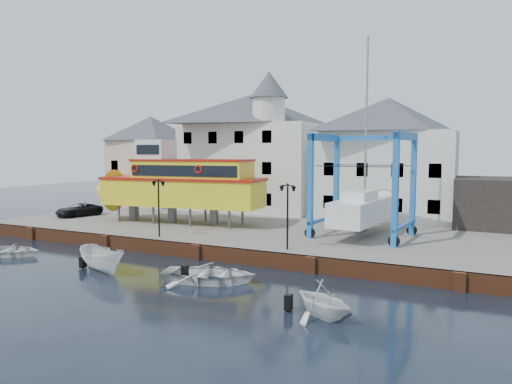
% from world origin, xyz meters
% --- Properties ---
extents(ground, '(140.00, 140.00, 0.00)m').
position_xyz_m(ground, '(0.00, 0.00, 0.00)').
color(ground, black).
rests_on(ground, ground).
extents(hardstanding, '(44.00, 22.00, 1.00)m').
position_xyz_m(hardstanding, '(0.00, 11.00, 0.50)').
color(hardstanding, slate).
rests_on(hardstanding, ground).
extents(quay_wall, '(44.00, 0.47, 1.00)m').
position_xyz_m(quay_wall, '(-0.00, 0.10, 0.50)').
color(quay_wall, brown).
rests_on(quay_wall, ground).
extents(building_pink, '(8.00, 7.00, 10.30)m').
position_xyz_m(building_pink, '(-18.00, 18.00, 6.15)').
color(building_pink, beige).
rests_on(building_pink, hardstanding).
extents(building_white_main, '(14.00, 8.30, 14.00)m').
position_xyz_m(building_white_main, '(-4.87, 18.39, 7.34)').
color(building_white_main, silver).
rests_on(building_white_main, hardstanding).
extents(building_white_right, '(12.00, 8.00, 11.20)m').
position_xyz_m(building_white_right, '(9.00, 19.00, 6.60)').
color(building_white_right, silver).
rests_on(building_white_right, hardstanding).
extents(shed_dark, '(8.00, 7.00, 4.00)m').
position_xyz_m(shed_dark, '(19.00, 17.00, 3.00)').
color(shed_dark, black).
rests_on(shed_dark, hardstanding).
extents(lamp_post_left, '(1.12, 0.32, 4.20)m').
position_xyz_m(lamp_post_left, '(-4.00, 1.20, 4.17)').
color(lamp_post_left, black).
rests_on(lamp_post_left, hardstanding).
extents(lamp_post_right, '(1.12, 0.32, 4.20)m').
position_xyz_m(lamp_post_right, '(6.00, 1.20, 4.17)').
color(lamp_post_right, black).
rests_on(lamp_post_right, hardstanding).
extents(tour_boat, '(16.83, 5.53, 7.19)m').
position_xyz_m(tour_boat, '(-7.28, 7.34, 4.39)').
color(tour_boat, '#59595E').
rests_on(tour_boat, hardstanding).
extents(travel_lift, '(7.21, 9.71, 14.37)m').
position_xyz_m(travel_lift, '(9.30, 8.53, 3.39)').
color(travel_lift, '#1659AF').
rests_on(travel_lift, hardstanding).
extents(van, '(3.00, 4.71, 1.21)m').
position_xyz_m(van, '(-17.72, 6.57, 1.60)').
color(van, black).
rests_on(van, hardstanding).
extents(motorboat_a, '(4.68, 3.09, 1.69)m').
position_xyz_m(motorboat_a, '(-3.40, -5.05, 0.00)').
color(motorboat_a, white).
rests_on(motorboat_a, ground).
extents(motorboat_b, '(6.05, 5.00, 1.09)m').
position_xyz_m(motorboat_b, '(3.51, -4.15, 0.00)').
color(motorboat_b, white).
rests_on(motorboat_b, ground).
extents(motorboat_c, '(4.19, 4.01, 1.71)m').
position_xyz_m(motorboat_c, '(10.78, -6.57, 0.00)').
color(motorboat_c, white).
rests_on(motorboat_c, ground).
extents(motorboat_d, '(5.03, 4.18, 0.90)m').
position_xyz_m(motorboat_d, '(-12.26, -4.63, 0.00)').
color(motorboat_d, white).
rests_on(motorboat_d, ground).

